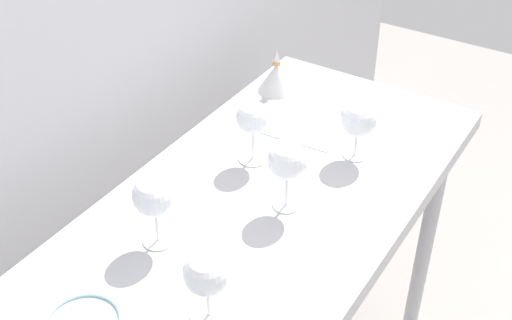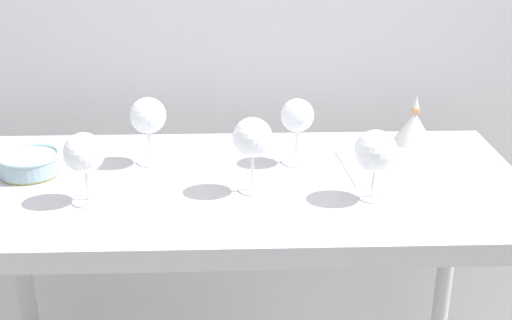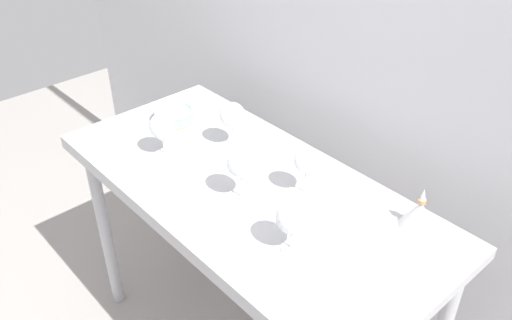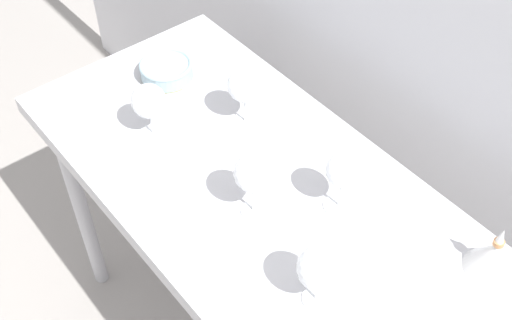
# 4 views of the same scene
# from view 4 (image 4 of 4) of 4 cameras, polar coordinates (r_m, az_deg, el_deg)

# --- Properties ---
(steel_counter) EXTENTS (1.40, 0.65, 0.90)m
(steel_counter) POSITION_cam_4_polar(r_m,az_deg,el_deg) (1.69, 0.56, -4.89)
(steel_counter) COLOR #ACACB1
(steel_counter) RESTS_ON ground_plane
(wine_glass_near_left) EXTENTS (0.09, 0.09, 0.16)m
(wine_glass_near_left) POSITION_cam_4_polar(r_m,az_deg,el_deg) (1.69, -9.30, 4.96)
(wine_glass_near_left) COLOR white
(wine_glass_near_left) RESTS_ON steel_counter
(wine_glass_far_right) EXTENTS (0.08, 0.08, 0.17)m
(wine_glass_far_right) POSITION_cam_4_polar(r_m,az_deg,el_deg) (1.50, 7.61, -1.04)
(wine_glass_far_right) COLOR white
(wine_glass_far_right) RESTS_ON steel_counter
(wine_glass_near_right) EXTENTS (0.10, 0.10, 0.16)m
(wine_glass_near_right) POSITION_cam_4_polar(r_m,az_deg,el_deg) (1.34, 5.55, -9.41)
(wine_glass_near_right) COLOR white
(wine_glass_near_right) RESTS_ON steel_counter
(wine_glass_near_center) EXTENTS (0.09, 0.09, 0.18)m
(wine_glass_near_center) POSITION_cam_4_polar(r_m,az_deg,el_deg) (1.47, -0.22, -1.25)
(wine_glass_near_center) COLOR white
(wine_glass_near_center) RESTS_ON steel_counter
(wine_glass_far_left) EXTENTS (0.09, 0.09, 0.17)m
(wine_glass_far_left) POSITION_cam_4_polar(r_m,az_deg,el_deg) (1.69, -0.98, 6.38)
(wine_glass_far_left) COLOR white
(wine_glass_far_left) RESTS_ON steel_counter
(tasting_sheet_upper) EXTENTS (0.21, 0.23, 0.00)m
(tasting_sheet_upper) POSITION_cam_4_polar(r_m,az_deg,el_deg) (1.49, 12.12, -9.59)
(tasting_sheet_upper) COLOR white
(tasting_sheet_upper) RESTS_ON steel_counter
(tasting_bowl) EXTENTS (0.15, 0.15, 0.05)m
(tasting_bowl) POSITION_cam_4_polar(r_m,az_deg,el_deg) (1.92, -7.78, 7.78)
(tasting_bowl) COLOR #DBCC66
(tasting_bowl) RESTS_ON steel_counter
(decanter_funnel) EXTENTS (0.11, 0.11, 0.14)m
(decanter_funnel) POSITION_cam_4_polar(r_m,az_deg,el_deg) (1.52, 19.85, -7.86)
(decanter_funnel) COLOR silver
(decanter_funnel) RESTS_ON steel_counter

